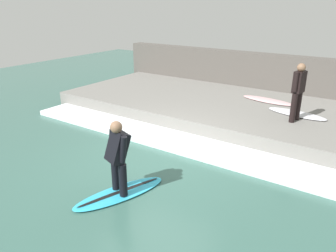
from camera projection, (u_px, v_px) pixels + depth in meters
ground_plane at (157, 159)px, 7.71m from camera, size 28.00×28.00×0.00m
concrete_ledge at (226, 109)px, 10.51m from camera, size 4.40×10.75×0.49m
back_wall at (255, 77)px, 12.18m from camera, size 0.50×11.28×1.75m
wave_foam_crest at (180, 143)px, 8.46m from camera, size 1.06×10.21×0.14m
surfboard_riding at (120, 193)px, 6.29m from camera, size 1.99×1.15×0.07m
surfer_riding at (118, 154)px, 6.00m from camera, size 0.50×0.59×1.44m
surfer_waiting_near at (298, 89)px, 8.46m from camera, size 0.51×0.27×1.54m
surfboard_waiting_near at (297, 114)px, 9.23m from camera, size 0.82×1.73×0.06m
surfboard_spare at (268, 100)px, 10.49m from camera, size 0.76×1.77×0.06m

